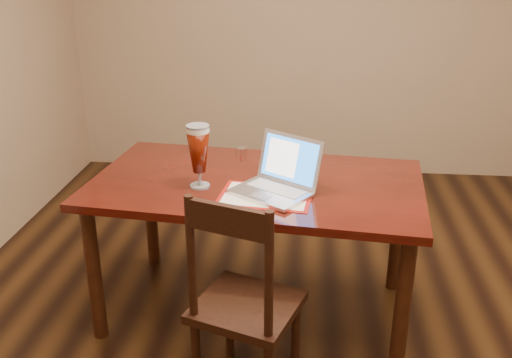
# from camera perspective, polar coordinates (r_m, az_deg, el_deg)

# --- Properties ---
(ground) EXTENTS (5.00, 5.00, 0.00)m
(ground) POSITION_cam_1_polar(r_m,az_deg,el_deg) (3.14, 7.67, -15.75)
(ground) COLOR black
(ground) RESTS_ON ground
(dining_table) EXTENTS (1.79, 1.13, 1.12)m
(dining_table) POSITION_cam_1_polar(r_m,az_deg,el_deg) (2.98, -0.10, -1.67)
(dining_table) COLOR #4B0F0A
(dining_table) RESTS_ON ground
(dining_chair) EXTENTS (0.54, 0.53, 1.01)m
(dining_chair) POSITION_cam_1_polar(r_m,az_deg,el_deg) (2.54, -1.27, -12.41)
(dining_chair) COLOR black
(dining_chair) RESTS_ON ground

